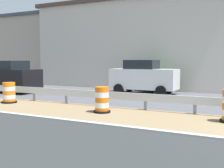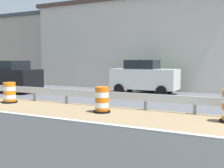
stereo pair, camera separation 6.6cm
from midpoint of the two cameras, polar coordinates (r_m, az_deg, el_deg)
name	(u,v)px [view 1 (the left image)]	position (r m, az deg, el deg)	size (l,w,h in m)	color
guardrail_median	(223,103)	(11.26, 21.39, -3.61)	(0.18, 44.89, 0.71)	silver
traffic_barrel_close	(102,101)	(11.36, -2.22, -3.45)	(0.69, 0.69, 1.04)	orange
traffic_barrel_mid	(9,94)	(14.81, -20.22, -1.85)	(0.74, 0.74, 1.02)	orange
car_lead_far_lane	(8,77)	(19.67, -20.42, 1.43)	(2.21, 4.35, 2.07)	black
car_mid_far_lane	(144,77)	(17.74, 6.34, 1.43)	(2.00, 4.11, 2.12)	silver
roadside_shop_near	(142,45)	(24.82, 5.97, 7.81)	(9.17, 15.66, 6.76)	beige
roadside_shop_far	(12,50)	(33.52, -19.62, 6.53)	(7.45, 15.29, 6.46)	#AD9E8E
utility_pole_near	(130,38)	(22.03, 3.50, 9.35)	(0.24, 1.80, 7.36)	brown
bush_roadside	(157,80)	(19.89, 9.08, 0.70)	(2.86, 2.86, 1.38)	#286028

